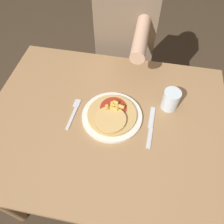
{
  "coord_description": "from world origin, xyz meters",
  "views": [
    {
      "loc": [
        0.13,
        -0.53,
        1.59
      ],
      "look_at": [
        0.03,
        0.02,
        0.79
      ],
      "focal_mm": 35.0,
      "sensor_mm": 36.0,
      "label": 1
    }
  ],
  "objects": [
    {
      "name": "dining_table",
      "position": [
        0.0,
        0.0,
        0.64
      ],
      "size": [
        1.12,
        0.88,
        0.75
      ],
      "color": "#9E754C",
      "rests_on": "ground_plane"
    },
    {
      "name": "ground_plane",
      "position": [
        0.0,
        0.0,
        0.0
      ],
      "size": [
        8.0,
        8.0,
        0.0
      ],
      "primitive_type": "plane",
      "color": "#423323"
    },
    {
      "name": "drinking_glass",
      "position": [
        0.28,
        0.13,
        0.8
      ],
      "size": [
        0.08,
        0.08,
        0.1
      ],
      "color": "silver",
      "rests_on": "dining_table"
    },
    {
      "name": "knife",
      "position": [
        0.21,
        -0.0,
        0.75
      ],
      "size": [
        0.03,
        0.22,
        0.0
      ],
      "color": "silver",
      "rests_on": "dining_table"
    },
    {
      "name": "person_diner",
      "position": [
        -0.0,
        0.63,
        0.74
      ],
      "size": [
        0.35,
        0.52,
        1.27
      ],
      "color": "#2D2D38",
      "rests_on": "ground_plane"
    },
    {
      "name": "plate",
      "position": [
        0.03,
        0.02,
        0.75
      ],
      "size": [
        0.28,
        0.28,
        0.01
      ],
      "color": "silver",
      "rests_on": "dining_table"
    },
    {
      "name": "fork",
      "position": [
        -0.15,
        0.02,
        0.75
      ],
      "size": [
        0.03,
        0.18,
        0.0
      ],
      "color": "silver",
      "rests_on": "dining_table"
    },
    {
      "name": "pizza",
      "position": [
        0.03,
        0.02,
        0.77
      ],
      "size": [
        0.23,
        0.23,
        0.04
      ],
      "color": "tan",
      "rests_on": "plate"
    }
  ]
}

